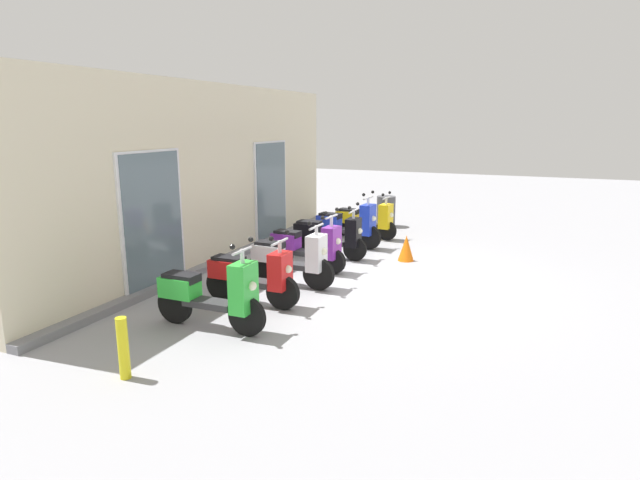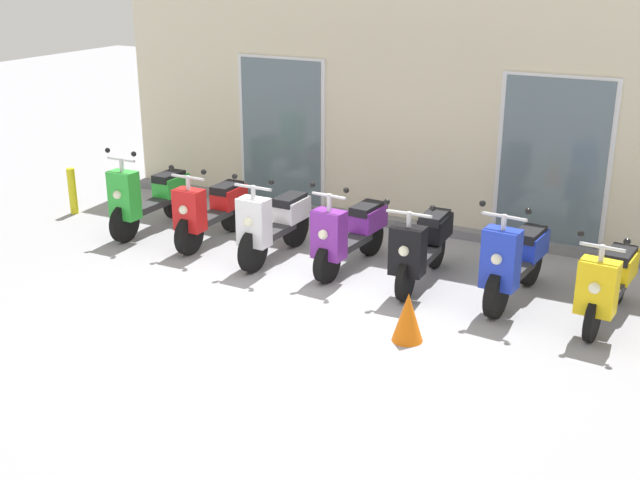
{
  "view_description": "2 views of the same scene",
  "coord_description": "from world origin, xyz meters",
  "px_view_note": "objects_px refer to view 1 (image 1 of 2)",
  "views": [
    {
      "loc": [
        -8.66,
        -2.57,
        2.75
      ],
      "look_at": [
        -0.09,
        1.06,
        0.63
      ],
      "focal_mm": 29.44,
      "sensor_mm": 36.0,
      "label": 1
    },
    {
      "loc": [
        4.05,
        -7.13,
        3.72
      ],
      "look_at": [
        -0.06,
        0.71,
        0.56
      ],
      "focal_mm": 45.21,
      "sensor_mm": 36.0,
      "label": 2
    }
  ],
  "objects_px": {
    "scooter_white": "(292,259)",
    "trash_bin": "(386,211)",
    "scooter_red": "(252,275)",
    "scooter_black": "(330,235)",
    "scooter_green": "(212,294)",
    "scooter_yellow": "(366,219)",
    "curb_bollard": "(123,348)",
    "scooter_blue": "(348,225)",
    "traffic_cone": "(406,248)",
    "scooter_purple": "(308,246)"
  },
  "relations": [
    {
      "from": "scooter_white",
      "to": "trash_bin",
      "type": "xyz_separation_m",
      "value": [
        5.67,
        -0.02,
        -0.08
      ]
    },
    {
      "from": "scooter_red",
      "to": "trash_bin",
      "type": "relative_size",
      "value": 1.96
    },
    {
      "from": "scooter_black",
      "to": "trash_bin",
      "type": "distance_m",
      "value": 3.71
    },
    {
      "from": "scooter_green",
      "to": "scooter_yellow",
      "type": "xyz_separation_m",
      "value": [
        6.22,
        -0.12,
        -0.05
      ]
    },
    {
      "from": "curb_bollard",
      "to": "scooter_blue",
      "type": "bearing_deg",
      "value": -1.15
    },
    {
      "from": "scooter_black",
      "to": "scooter_blue",
      "type": "bearing_deg",
      "value": -0.09
    },
    {
      "from": "scooter_black",
      "to": "curb_bollard",
      "type": "height_order",
      "value": "scooter_black"
    },
    {
      "from": "scooter_blue",
      "to": "traffic_cone",
      "type": "height_order",
      "value": "scooter_blue"
    },
    {
      "from": "scooter_green",
      "to": "scooter_yellow",
      "type": "relative_size",
      "value": 1.06
    },
    {
      "from": "scooter_red",
      "to": "scooter_purple",
      "type": "xyz_separation_m",
      "value": [
        2.07,
        0.01,
        -0.0
      ]
    },
    {
      "from": "traffic_cone",
      "to": "curb_bollard",
      "type": "bearing_deg",
      "value": 165.02
    },
    {
      "from": "curb_bollard",
      "to": "trash_bin",
      "type": "xyz_separation_m",
      "value": [
        9.34,
        -0.26,
        0.05
      ]
    },
    {
      "from": "scooter_red",
      "to": "traffic_cone",
      "type": "distance_m",
      "value": 3.79
    },
    {
      "from": "scooter_blue",
      "to": "scooter_green",
      "type": "bearing_deg",
      "value": 179.53
    },
    {
      "from": "scooter_black",
      "to": "curb_bollard",
      "type": "xyz_separation_m",
      "value": [
        -5.63,
        0.13,
        -0.14
      ]
    },
    {
      "from": "scooter_white",
      "to": "scooter_black",
      "type": "distance_m",
      "value": 1.97
    },
    {
      "from": "scooter_red",
      "to": "trash_bin",
      "type": "height_order",
      "value": "scooter_red"
    },
    {
      "from": "scooter_yellow",
      "to": "scooter_black",
      "type": "bearing_deg",
      "value": 177.87
    },
    {
      "from": "scooter_yellow",
      "to": "trash_bin",
      "type": "bearing_deg",
      "value": -1.58
    },
    {
      "from": "scooter_black",
      "to": "scooter_blue",
      "type": "relative_size",
      "value": 0.99
    },
    {
      "from": "scooter_yellow",
      "to": "trash_bin",
      "type": "height_order",
      "value": "scooter_yellow"
    },
    {
      "from": "trash_bin",
      "to": "traffic_cone",
      "type": "relative_size",
      "value": 1.55
    },
    {
      "from": "scooter_green",
      "to": "scooter_white",
      "type": "height_order",
      "value": "scooter_green"
    },
    {
      "from": "scooter_green",
      "to": "scooter_yellow",
      "type": "height_order",
      "value": "scooter_green"
    },
    {
      "from": "scooter_green",
      "to": "curb_bollard",
      "type": "relative_size",
      "value": 2.4
    },
    {
      "from": "scooter_green",
      "to": "curb_bollard",
      "type": "height_order",
      "value": "scooter_green"
    },
    {
      "from": "scooter_white",
      "to": "scooter_blue",
      "type": "bearing_deg",
      "value": 1.86
    },
    {
      "from": "scooter_white",
      "to": "curb_bollard",
      "type": "distance_m",
      "value": 3.67
    },
    {
      "from": "scooter_green",
      "to": "scooter_red",
      "type": "bearing_deg",
      "value": -0.04
    },
    {
      "from": "scooter_green",
      "to": "scooter_blue",
      "type": "bearing_deg",
      "value": -0.47
    },
    {
      "from": "scooter_green",
      "to": "curb_bollard",
      "type": "xyz_separation_m",
      "value": [
        -1.53,
        0.09,
        -0.16
      ]
    },
    {
      "from": "scooter_white",
      "to": "scooter_purple",
      "type": "relative_size",
      "value": 1.01
    },
    {
      "from": "scooter_red",
      "to": "scooter_yellow",
      "type": "xyz_separation_m",
      "value": [
        5.16,
        -0.12,
        -0.0
      ]
    },
    {
      "from": "scooter_black",
      "to": "scooter_yellow",
      "type": "height_order",
      "value": "scooter_black"
    },
    {
      "from": "scooter_yellow",
      "to": "curb_bollard",
      "type": "distance_m",
      "value": 7.76
    },
    {
      "from": "scooter_white",
      "to": "scooter_yellow",
      "type": "height_order",
      "value": "scooter_white"
    },
    {
      "from": "scooter_green",
      "to": "trash_bin",
      "type": "relative_size",
      "value": 2.09
    },
    {
      "from": "scooter_black",
      "to": "scooter_purple",
      "type": "bearing_deg",
      "value": 177.26
    },
    {
      "from": "scooter_blue",
      "to": "scooter_red",
      "type": "bearing_deg",
      "value": 179.42
    },
    {
      "from": "curb_bollard",
      "to": "scooter_red",
      "type": "bearing_deg",
      "value": -2.05
    },
    {
      "from": "scooter_black",
      "to": "curb_bollard",
      "type": "relative_size",
      "value": 2.29
    },
    {
      "from": "scooter_red",
      "to": "scooter_green",
      "type": "bearing_deg",
      "value": 179.96
    },
    {
      "from": "scooter_green",
      "to": "scooter_red",
      "type": "relative_size",
      "value": 1.07
    },
    {
      "from": "scooter_red",
      "to": "traffic_cone",
      "type": "bearing_deg",
      "value": -23.8
    },
    {
      "from": "scooter_purple",
      "to": "scooter_black",
      "type": "xyz_separation_m",
      "value": [
        0.97,
        -0.05,
        0.03
      ]
    },
    {
      "from": "scooter_yellow",
      "to": "scooter_green",
      "type": "bearing_deg",
      "value": 178.9
    },
    {
      "from": "trash_bin",
      "to": "traffic_cone",
      "type": "xyz_separation_m",
      "value": [
        -3.28,
        -1.36,
        -0.14
      ]
    },
    {
      "from": "traffic_cone",
      "to": "scooter_purple",
      "type": "bearing_deg",
      "value": 132.31
    },
    {
      "from": "scooter_green",
      "to": "scooter_purple",
      "type": "relative_size",
      "value": 1.07
    },
    {
      "from": "scooter_purple",
      "to": "curb_bollard",
      "type": "bearing_deg",
      "value": 178.94
    }
  ]
}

